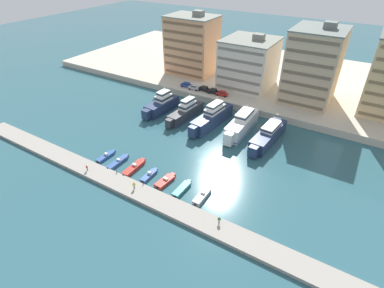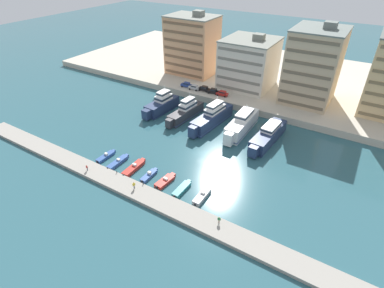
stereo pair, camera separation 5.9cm
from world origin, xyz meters
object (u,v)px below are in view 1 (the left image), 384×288
(pedestrian_far_side, at_px, (134,185))
(car_black_center_left, at_px, (213,91))
(yacht_navy_far_left, at_px, (162,104))
(pedestrian_near_edge, at_px, (87,167))
(motorboat_teal_center_right, at_px, (182,189))
(car_black_mid_left, at_px, (204,88))
(yacht_charcoal_left, at_px, (186,112))
(motorboat_blue_far_left, at_px, (106,156))
(car_red_center, at_px, (222,93))
(motorboat_red_mid_left, at_px, (134,168))
(car_blue_far_left, at_px, (186,85))
(pedestrian_mid_deck, at_px, (219,219))
(yacht_white_center_left, at_px, (242,124))
(motorboat_blue_left, at_px, (118,162))
(motorboat_blue_center_left, at_px, (149,175))
(motorboat_red_center, at_px, (165,181))
(yacht_navy_center, at_px, (268,135))
(motorboat_grey_mid_right, at_px, (202,196))
(yacht_navy_mid_left, at_px, (212,117))
(car_silver_left, at_px, (194,87))

(pedestrian_far_side, bearing_deg, car_black_center_left, 98.66)
(yacht_navy_far_left, xyz_separation_m, pedestrian_near_edge, (4.05, -35.85, -0.74))
(motorboat_teal_center_right, xyz_separation_m, car_black_mid_left, (-20.69, 46.71, 2.75))
(yacht_navy_far_left, height_order, yacht_charcoal_left, yacht_navy_far_left)
(motorboat_blue_far_left, distance_m, car_red_center, 47.39)
(motorboat_red_mid_left, relative_size, pedestrian_far_side, 4.60)
(car_blue_far_left, distance_m, pedestrian_mid_deck, 64.92)
(yacht_charcoal_left, relative_size, car_black_center_left, 4.11)
(yacht_navy_far_left, relative_size, motorboat_blue_far_left, 2.53)
(car_blue_far_left, bearing_deg, yacht_white_center_left, -28.20)
(yacht_charcoal_left, height_order, pedestrian_near_edge, yacht_charcoal_left)
(motorboat_blue_far_left, xyz_separation_m, motorboat_red_mid_left, (9.45, 0.09, 0.07))
(motorboat_teal_center_right, bearing_deg, pedestrian_mid_deck, -22.13)
(car_black_mid_left, bearing_deg, motorboat_blue_left, -88.28)
(yacht_white_center_left, xyz_separation_m, motorboat_blue_center_left, (-10.21, -30.89, -2.07))
(yacht_navy_far_left, xyz_separation_m, motorboat_blue_center_left, (17.64, -29.26, -2.05))
(motorboat_red_center, height_order, motorboat_teal_center_right, motorboat_red_center)
(pedestrian_near_edge, bearing_deg, motorboat_blue_center_left, 25.89)
(yacht_navy_center, bearing_deg, pedestrian_far_side, -117.60)
(pedestrian_near_edge, bearing_deg, car_black_center_left, 83.54)
(motorboat_blue_far_left, relative_size, pedestrian_near_edge, 4.09)
(motorboat_blue_far_left, relative_size, motorboat_red_mid_left, 0.80)
(yacht_charcoal_left, bearing_deg, motorboat_grey_mid_right, -51.96)
(yacht_navy_mid_left, distance_m, pedestrian_near_edge, 39.28)
(motorboat_blue_far_left, height_order, car_silver_left, car_silver_left)
(yacht_white_center_left, distance_m, pedestrian_far_side, 37.85)
(yacht_navy_center, height_order, car_red_center, yacht_navy_center)
(motorboat_teal_center_right, bearing_deg, car_silver_left, 118.08)
(motorboat_blue_left, xyz_separation_m, pedestrian_far_side, (10.31, -5.63, 1.36))
(motorboat_blue_center_left, bearing_deg, car_silver_left, 108.25)
(yacht_charcoal_left, bearing_deg, car_black_center_left, 87.49)
(yacht_navy_mid_left, relative_size, pedestrian_near_edge, 13.29)
(motorboat_blue_center_left, bearing_deg, yacht_navy_center, 57.59)
(pedestrian_near_edge, distance_m, pedestrian_mid_deck, 34.72)
(yacht_navy_mid_left, relative_size, car_blue_far_left, 4.85)
(yacht_navy_far_left, height_order, pedestrian_mid_deck, yacht_navy_far_left)
(motorboat_blue_far_left, bearing_deg, car_black_mid_left, 86.21)
(yacht_navy_far_left, bearing_deg, motorboat_blue_center_left, -58.91)
(motorboat_blue_center_left, bearing_deg, motorboat_blue_left, -179.85)
(pedestrian_mid_deck, bearing_deg, car_black_mid_left, 122.22)
(yacht_charcoal_left, distance_m, car_silver_left, 17.73)
(motorboat_teal_center_right, height_order, pedestrian_mid_deck, pedestrian_mid_deck)
(yacht_navy_far_left, height_order, yacht_navy_mid_left, yacht_navy_far_left)
(yacht_charcoal_left, distance_m, motorboat_blue_far_left, 29.91)
(yacht_white_center_left, bearing_deg, motorboat_blue_far_left, -128.83)
(car_black_center_left, relative_size, pedestrian_near_edge, 2.73)
(yacht_navy_far_left, distance_m, motorboat_red_mid_left, 31.63)
(motorboat_blue_left, xyz_separation_m, motorboat_teal_center_right, (19.28, 0.07, -0.02))
(yacht_navy_far_left, distance_m, motorboat_blue_center_left, 34.23)
(car_red_center, bearing_deg, motorboat_teal_center_right, -74.07)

